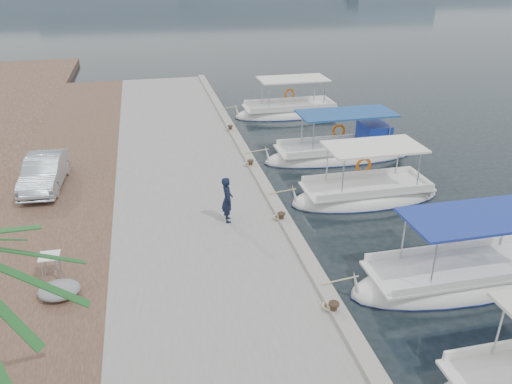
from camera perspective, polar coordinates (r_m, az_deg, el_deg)
ground at (r=16.26m, az=5.47°, el=-7.26°), size 400.00×400.00×0.00m
concrete_quay at (r=19.92m, az=-7.18°, el=-0.09°), size 6.00×40.00×0.50m
quay_curb at (r=20.20m, az=0.63°, el=1.45°), size 0.44×40.00×0.12m
cobblestone_strip at (r=20.17m, az=-21.43°, el=-1.42°), size 4.00×40.00×0.50m
fishing_caique_b at (r=16.04m, az=22.23°, el=-9.26°), size 6.84×2.21×2.83m
fishing_caique_c at (r=20.24m, az=12.39°, el=-0.47°), size 6.12×2.25×2.83m
fishing_caique_d at (r=24.23m, az=9.78°, el=4.29°), size 7.43×2.25×2.83m
fishing_caique_e at (r=30.76m, az=3.84°, el=8.99°), size 6.75×2.38×2.83m
mooring_bollards at (r=17.06m, az=2.92°, el=-2.81°), size 0.28×20.28×0.33m
fisherman at (r=16.85m, az=-3.30°, el=-0.87°), size 0.40×0.60×1.61m
parked_car at (r=21.13m, az=-23.03°, el=2.12°), size 1.53×3.85×1.25m
tarp_bundle at (r=14.47m, az=-21.57°, el=-10.40°), size 1.10×0.90×0.40m
folding_table at (r=15.16m, az=-22.45°, el=-7.38°), size 0.55×0.55×0.73m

